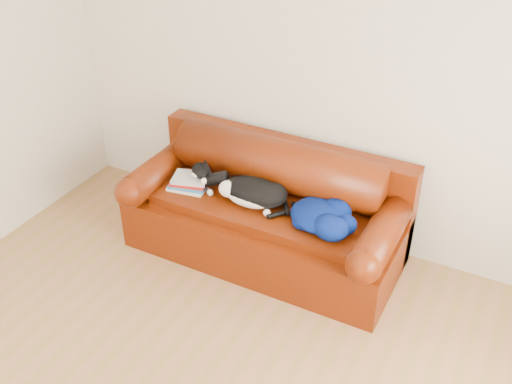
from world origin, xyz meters
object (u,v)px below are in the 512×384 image
(book_stack, at_px, (190,182))
(blanket, at_px, (322,215))
(cat, at_px, (252,193))
(sofa_base, at_px, (265,228))

(book_stack, height_order, blanket, blanket)
(book_stack, bearing_deg, cat, 2.18)
(book_stack, xyz_separation_m, blanket, (1.10, 0.03, 0.02))
(cat, bearing_deg, blanket, -7.95)
(sofa_base, height_order, book_stack, book_stack)
(cat, height_order, blanket, cat)
(book_stack, bearing_deg, sofa_base, 9.78)
(sofa_base, height_order, blanket, blanket)
(sofa_base, relative_size, blanket, 3.68)
(book_stack, distance_m, blanket, 1.10)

